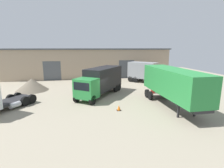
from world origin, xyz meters
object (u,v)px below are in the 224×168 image
object	(u,v)px
oil_drum	(153,90)
traffic_cone	(119,108)
gravel_pile	(32,85)
container_trailer_green	(173,83)
box_truck_orange	(147,72)
box_truck_green	(101,80)

from	to	relation	value
oil_drum	traffic_cone	xyz separation A→B (m)	(-6.08, -5.67, -0.19)
gravel_pile	container_trailer_green	bearing A→B (deg)	-33.03
gravel_pile	box_truck_orange	bearing A→B (deg)	7.32
box_truck_orange	container_trailer_green	bearing A→B (deg)	-52.02
container_trailer_green	oil_drum	bearing A→B (deg)	175.41
gravel_pile	box_truck_green	bearing A→B (deg)	-25.08
container_trailer_green	oil_drum	distance (m)	6.14
box_truck_orange	box_truck_green	bearing A→B (deg)	-94.30
box_truck_green	box_truck_orange	size ratio (longest dim) A/B	1.20
box_truck_orange	oil_drum	size ratio (longest dim) A/B	7.60
gravel_pile	oil_drum	distance (m)	17.18
box_truck_orange	gravel_pile	world-z (taller)	box_truck_orange
box_truck_green	gravel_pile	size ratio (longest dim) A/B	1.78
gravel_pile	traffic_cone	xyz separation A→B (m)	(10.45, -10.35, -0.62)
container_trailer_green	gravel_pile	size ratio (longest dim) A/B	2.12
container_trailer_green	gravel_pile	xyz separation A→B (m)	(-16.03, 10.42, -1.67)
container_trailer_green	traffic_cone	xyz separation A→B (m)	(-5.58, 0.08, -2.29)
oil_drum	traffic_cone	size ratio (longest dim) A/B	1.60
container_trailer_green	oil_drum	xyz separation A→B (m)	(0.50, 5.75, -2.10)
oil_drum	gravel_pile	bearing A→B (deg)	164.21
oil_drum	container_trailer_green	bearing A→B (deg)	-94.94
oil_drum	box_truck_green	bearing A→B (deg)	177.98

